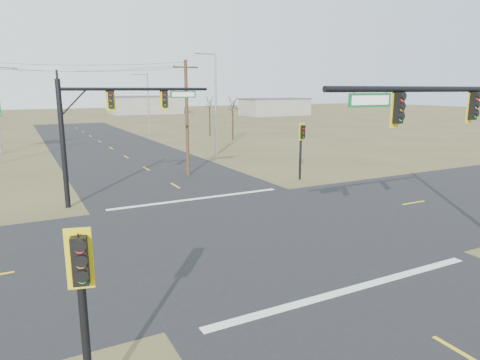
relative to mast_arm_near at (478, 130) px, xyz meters
name	(u,v)px	position (x,y,z in m)	size (l,w,h in m)	color
ground	(252,231)	(-5.64, 7.94, -5.67)	(320.00, 320.00, 0.00)	brown
road_ew	(252,231)	(-5.64, 7.94, -5.66)	(160.00, 14.00, 0.02)	black
road_ns	(252,231)	(-5.64, 7.94, -5.66)	(14.00, 160.00, 0.02)	black
stop_bar_near	(352,289)	(-5.64, 0.44, -5.64)	(12.00, 0.40, 0.01)	silver
stop_bar_far	(198,199)	(-5.64, 15.44, -5.64)	(12.00, 0.40, 0.01)	silver
mast_arm_near	(478,130)	(0.00, 0.00, 0.00)	(11.34, 0.53, 7.83)	black
mast_arm_far	(109,115)	(-10.76, 17.31, -0.05)	(9.67, 0.48, 7.84)	black
pedestal_signal_ne	(302,139)	(4.19, 17.37, -2.33)	(0.61, 0.54, 4.61)	black
pedestal_signal_sw	(82,282)	(-15.13, -1.54, -2.43)	(0.65, 0.56, 4.45)	black
utility_pole_near	(187,117)	(-3.28, 23.31, -0.69)	(2.32, 0.54, 9.58)	#482F1F
streetlight_a	(214,99)	(3.32, 32.50, 0.56)	(3.11, 0.47, 11.08)	gray
streetlight_b	(147,101)	(2.88, 57.16, -0.23)	(2.71, 0.35, 9.68)	gray
bare_tree_c	(233,103)	(11.94, 45.01, -0.40)	(3.07, 3.07, 6.71)	black
bare_tree_d	(209,102)	(11.17, 51.47, -0.31)	(2.71, 2.71, 6.66)	black
warehouse_mid	(145,105)	(19.36, 117.94, -3.17)	(20.00, 12.00, 5.00)	gray
warehouse_right	(275,107)	(49.36, 92.94, -3.42)	(18.00, 10.00, 4.50)	gray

